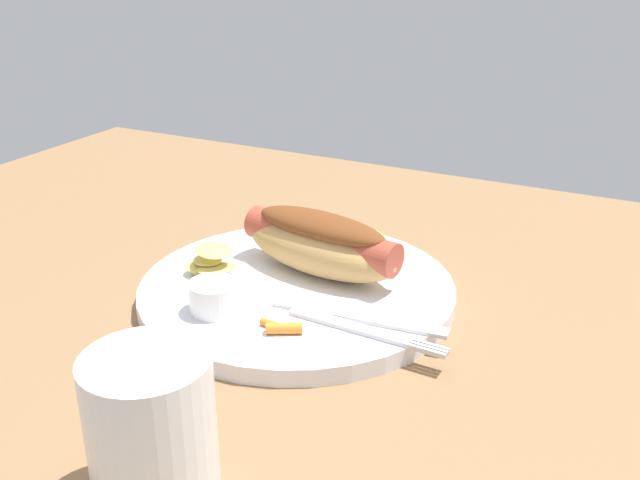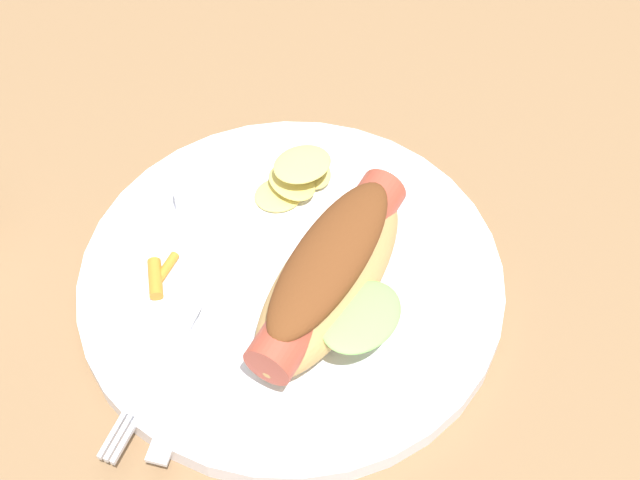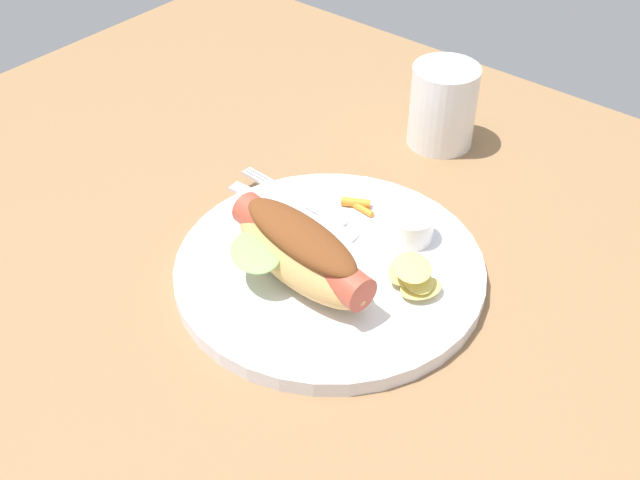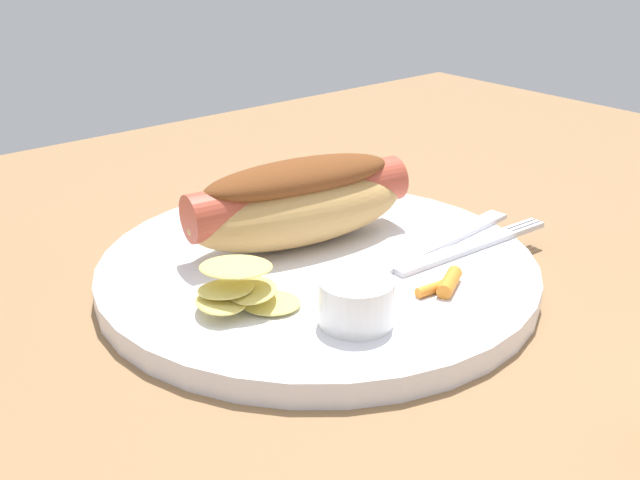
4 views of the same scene
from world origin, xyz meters
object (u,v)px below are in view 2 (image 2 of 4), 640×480
plate (289,288)px  carrot_garnish (158,275)px  sauce_ramekin (205,195)px  chips_pile (296,175)px  hot_dog (330,274)px  knife (196,355)px  fork (163,361)px

plate → carrot_garnish: 9.09cm
sauce_ramekin → chips_pile: chips_pile is taller
plate → hot_dog: (-0.55, -3.16, 3.92)cm
knife → carrot_garnish: 6.83cm
plate → hot_dog: hot_dog is taller
knife → chips_pile: size_ratio=2.13×
plate → sauce_ramekin: sauce_ramekin is taller
hot_dog → sauce_ramekin: hot_dog is taller
plate → sauce_ramekin: 9.29cm
plate → sauce_ramekin: bearing=62.3°
sauce_ramekin → chips_pile: bearing=-54.1°
sauce_ramekin → knife: bearing=-159.7°
plate → fork: 10.38cm
fork → chips_pile: size_ratio=1.95×
sauce_ramekin → knife: sauce_ramekin is taller
plate → chips_pile: bearing=16.6°
hot_dog → chips_pile: bearing=-138.2°
plate → sauce_ramekin: size_ratio=6.80×
carrot_garnish → hot_dog: bearing=-79.3°
sauce_ramekin → knife: 12.57cm
hot_dog → knife: hot_dog is taller
hot_dog → chips_pile: hot_dog is taller
fork → chips_pile: chips_pile is taller
fork → knife: (1.18, -1.86, -0.02)cm
chips_pile → hot_dog: bearing=-147.4°
sauce_ramekin → fork: sauce_ramekin is taller
plate → knife: size_ratio=1.90×
hot_dog → carrot_garnish: size_ratio=4.35×
plate → fork: (-8.72, 5.53, 1.00)cm
knife → chips_pile: (15.76, -1.23, 1.09)cm
chips_pile → sauce_ramekin: bearing=125.9°
fork → sauce_ramekin: bearing=-166.3°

